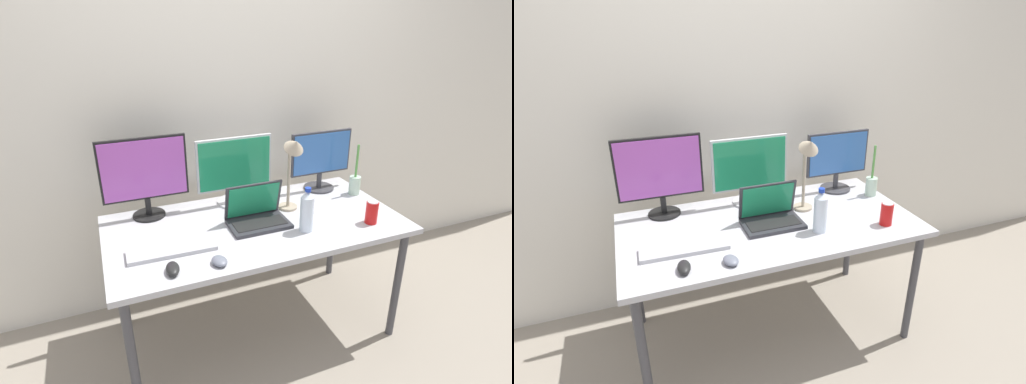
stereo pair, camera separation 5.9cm
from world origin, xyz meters
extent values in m
plane|color=gray|center=(0.00, 0.00, 0.00)|extent=(16.00, 16.00, 0.00)
cube|color=silver|center=(0.00, 0.59, 1.30)|extent=(7.00, 0.08, 2.60)
cylinder|color=#424247|center=(-0.73, -0.34, 0.35)|extent=(0.04, 0.04, 0.71)
cylinder|color=#424247|center=(0.73, -0.34, 0.35)|extent=(0.04, 0.04, 0.71)
cylinder|color=#424247|center=(-0.73, 0.34, 0.35)|extent=(0.04, 0.04, 0.71)
cylinder|color=#424247|center=(0.73, 0.34, 0.35)|extent=(0.04, 0.04, 0.71)
cube|color=#B7B7BC|center=(0.00, 0.00, 0.72)|extent=(1.59, 0.80, 0.03)
cylinder|color=black|center=(-0.52, 0.30, 0.75)|extent=(0.18, 0.18, 0.01)
cylinder|color=black|center=(-0.52, 0.30, 0.80)|extent=(0.03, 0.03, 0.10)
cube|color=black|center=(-0.52, 0.30, 1.02)|extent=(0.46, 0.02, 0.34)
cube|color=#A54CB2|center=(-0.52, 0.29, 1.02)|extent=(0.44, 0.01, 0.32)
cylinder|color=silver|center=(-0.02, 0.28, 0.75)|extent=(0.22, 0.22, 0.01)
cylinder|color=silver|center=(-0.02, 0.28, 0.79)|extent=(0.03, 0.03, 0.08)
cube|color=silver|center=(-0.02, 0.28, 0.99)|extent=(0.45, 0.02, 0.31)
cube|color=#1E8C59|center=(-0.02, 0.27, 0.99)|extent=(0.43, 0.01, 0.29)
cylinder|color=#38383D|center=(0.56, 0.28, 0.75)|extent=(0.19, 0.19, 0.01)
cylinder|color=#38383D|center=(0.56, 0.28, 0.80)|extent=(0.03, 0.03, 0.09)
cube|color=#38383D|center=(0.56, 0.28, 0.98)|extent=(0.41, 0.02, 0.27)
cube|color=#3366B2|center=(0.56, 0.27, 0.98)|extent=(0.39, 0.01, 0.25)
cube|color=#2D2D33|center=(0.00, -0.04, 0.75)|extent=(0.32, 0.20, 0.02)
cube|color=black|center=(0.00, -0.05, 0.76)|extent=(0.28, 0.11, 0.00)
cube|color=#2D2D33|center=(0.00, 0.04, 0.86)|extent=(0.32, 0.05, 0.20)
cube|color=#1E8C59|center=(0.00, 0.03, 0.86)|extent=(0.29, 0.04, 0.18)
cube|color=#B2B2B7|center=(-0.48, -0.12, 0.75)|extent=(0.42, 0.14, 0.02)
ellipsoid|color=slate|center=(-0.30, -0.31, 0.76)|extent=(0.08, 0.10, 0.03)
ellipsoid|color=black|center=(-0.51, -0.29, 0.76)|extent=(0.07, 0.11, 0.04)
cylinder|color=silver|center=(0.21, -0.18, 0.84)|extent=(0.07, 0.07, 0.19)
cone|color=silver|center=(0.21, -0.18, 0.95)|extent=(0.06, 0.06, 0.03)
cylinder|color=#1938B2|center=(0.21, -0.18, 0.97)|extent=(0.03, 0.03, 0.02)
cylinder|color=red|center=(0.57, -0.24, 0.80)|extent=(0.07, 0.07, 0.12)
cylinder|color=silver|center=(0.57, -0.24, 0.86)|extent=(0.06, 0.06, 0.00)
cylinder|color=#B2D1B7|center=(0.72, 0.12, 0.80)|extent=(0.07, 0.07, 0.12)
cylinder|color=#519342|center=(0.72, 0.12, 0.96)|extent=(0.01, 0.01, 0.21)
cylinder|color=tan|center=(0.24, 0.10, 0.75)|extent=(0.11, 0.11, 0.01)
cylinder|color=tan|center=(0.24, 0.10, 0.93)|extent=(0.02, 0.02, 0.35)
cone|color=tan|center=(0.24, 0.04, 1.14)|extent=(0.11, 0.12, 0.11)
camera|label=1|loc=(-0.73, -1.77, 1.76)|focal=28.00mm
camera|label=2|loc=(-0.68, -1.80, 1.76)|focal=28.00mm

